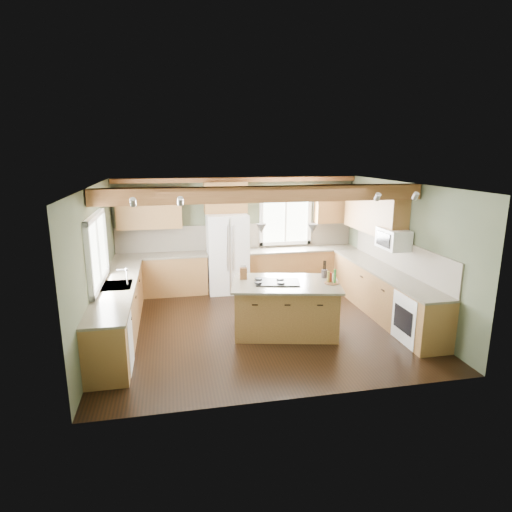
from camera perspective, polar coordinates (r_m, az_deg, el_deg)
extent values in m
plane|color=black|center=(8.10, 0.44, -9.17)|extent=(5.60, 5.60, 0.00)
plane|color=silver|center=(7.48, 0.48, 9.50)|extent=(5.60, 5.60, 0.00)
plane|color=#414A35|center=(10.09, -2.45, 3.13)|extent=(5.60, 0.00, 5.60)
plane|color=#414A35|center=(7.64, -20.57, -1.19)|extent=(0.00, 5.00, 5.00)
plane|color=#414A35|center=(8.69, 18.84, 0.68)|extent=(0.00, 5.00, 5.00)
cube|color=brown|center=(7.13, 1.10, 8.25)|extent=(5.55, 0.26, 0.26)
cube|color=brown|center=(9.84, -2.44, 10.14)|extent=(5.55, 0.20, 0.10)
cube|color=brown|center=(10.10, -2.44, 2.62)|extent=(5.58, 0.03, 0.58)
cube|color=brown|center=(8.75, 18.55, 0.17)|extent=(0.03, 3.70, 0.58)
cube|color=brown|center=(9.89, -12.44, -2.53)|extent=(2.02, 0.60, 0.88)
cube|color=#4E4739|center=(9.77, -12.58, 0.06)|extent=(2.06, 0.64, 0.04)
cube|color=brown|center=(10.33, 6.05, -1.57)|extent=(2.62, 0.60, 0.88)
cube|color=#4E4739|center=(10.22, 6.11, 0.91)|extent=(2.66, 0.64, 0.04)
cube|color=brown|center=(7.90, -17.83, -7.04)|extent=(0.60, 3.70, 0.88)
cube|color=#4E4739|center=(7.75, -18.07, -3.86)|extent=(0.64, 3.74, 0.04)
cube|color=brown|center=(8.81, 16.56, -4.78)|extent=(0.60, 3.70, 0.88)
cube|color=#4E4739|center=(8.68, 16.76, -1.90)|extent=(0.64, 3.74, 0.04)
cube|color=brown|center=(9.71, -14.07, 6.21)|extent=(1.40, 0.35, 0.90)
cube|color=brown|center=(9.76, -4.10, 7.79)|extent=(0.96, 0.35, 0.70)
cube|color=brown|center=(9.28, 15.44, 5.79)|extent=(0.35, 2.20, 0.90)
cube|color=brown|center=(10.43, 10.33, 6.88)|extent=(0.90, 0.35, 0.90)
cube|color=white|center=(7.63, -20.52, 0.73)|extent=(0.04, 1.60, 1.05)
cube|color=white|center=(10.27, 3.92, 4.71)|extent=(1.10, 0.04, 1.00)
cube|color=#262628|center=(7.75, -18.08, -3.82)|extent=(0.50, 0.65, 0.03)
cylinder|color=#B2B2B7|center=(7.69, -16.82, -2.74)|extent=(0.02, 0.02, 0.28)
cube|color=white|center=(6.70, -18.91, -11.00)|extent=(0.60, 0.60, 0.84)
cube|color=white|center=(7.76, 20.95, -7.75)|extent=(0.60, 0.72, 0.84)
cube|color=white|center=(8.49, 17.85, 2.19)|extent=(0.40, 0.70, 0.38)
cone|color=#B2B2B7|center=(7.30, 0.70, 3.69)|extent=(0.18, 0.18, 0.16)
cone|color=#B2B2B7|center=(7.34, 7.57, 3.64)|extent=(0.18, 0.18, 0.16)
cube|color=silver|center=(9.77, -3.82, 0.36)|extent=(0.90, 0.74, 1.80)
cube|color=brown|center=(7.69, 3.96, -6.96)|extent=(1.94, 1.42, 0.88)
cube|color=#4E4739|center=(7.54, 4.02, -3.68)|extent=(2.08, 1.56, 0.04)
cube|color=black|center=(7.52, 2.91, -3.46)|extent=(0.85, 0.66, 0.02)
cube|color=brown|center=(7.68, -1.70, -2.34)|extent=(0.13, 0.10, 0.21)
cylinder|color=#3C3330|center=(7.89, 9.10, -2.33)|extent=(0.13, 0.13, 0.14)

